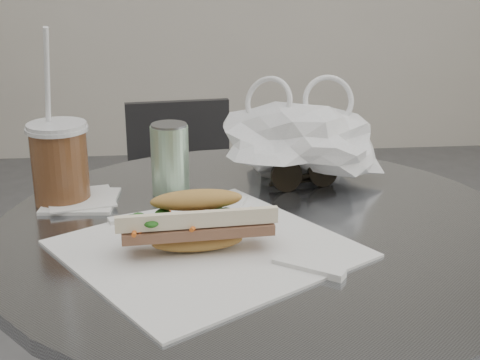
{
  "coord_description": "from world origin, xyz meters",
  "views": [
    {
      "loc": [
        -0.11,
        -0.67,
        1.11
      ],
      "look_at": [
        -0.03,
        0.25,
        0.79
      ],
      "focal_mm": 50.0,
      "sensor_mm": 36.0,
      "label": 1
    }
  ],
  "objects": [
    {
      "name": "sunglasses",
      "position": [
        0.09,
        0.35,
        0.76
      ],
      "size": [
        0.12,
        0.06,
        0.05
      ],
      "rotation": [
        0.0,
        0.0,
        0.29
      ],
      "color": "black",
      "rests_on": "cafe_table"
    },
    {
      "name": "drink_can",
      "position": [
        -0.13,
        0.34,
        0.8
      ],
      "size": [
        0.06,
        0.06,
        0.11
      ],
      "color": "#5A9B60",
      "rests_on": "cafe_table"
    },
    {
      "name": "sandwich_paper",
      "position": [
        -0.08,
        0.12,
        0.74
      ],
      "size": [
        0.44,
        0.44,
        0.0
      ],
      "primitive_type": "cube",
      "rotation": [
        0.0,
        0.0,
        0.57
      ],
      "color": "white",
      "rests_on": "cafe_table"
    },
    {
      "name": "iced_coffee",
      "position": [
        -0.29,
        0.32,
        0.8
      ],
      "size": [
        0.09,
        0.09,
        0.27
      ],
      "color": "brown",
      "rests_on": "cafe_table"
    },
    {
      "name": "banh_mi",
      "position": [
        -0.09,
        0.12,
        0.78
      ],
      "size": [
        0.24,
        0.11,
        0.08
      ],
      "rotation": [
        0.0,
        0.0,
        0.08
      ],
      "color": "#B18443",
      "rests_on": "sandwich_paper"
    },
    {
      "name": "napkin_stack",
      "position": [
        -0.27,
        0.31,
        0.74
      ],
      "size": [
        0.12,
        0.12,
        0.01
      ],
      "color": "white",
      "rests_on": "cafe_table"
    },
    {
      "name": "plastic_bag",
      "position": [
        0.09,
        0.39,
        0.8
      ],
      "size": [
        0.29,
        0.26,
        0.12
      ],
      "primitive_type": null,
      "rotation": [
        0.0,
        0.0,
        -0.31
      ],
      "color": "white",
      "rests_on": "cafe_table"
    },
    {
      "name": "chair_far",
      "position": [
        -0.1,
        1.05,
        0.32
      ],
      "size": [
        0.37,
        0.39,
        0.7
      ],
      "rotation": [
        0.0,
        0.0,
        3.25
      ],
      "color": "#2D2D2F",
      "rests_on": "ground"
    }
  ]
}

